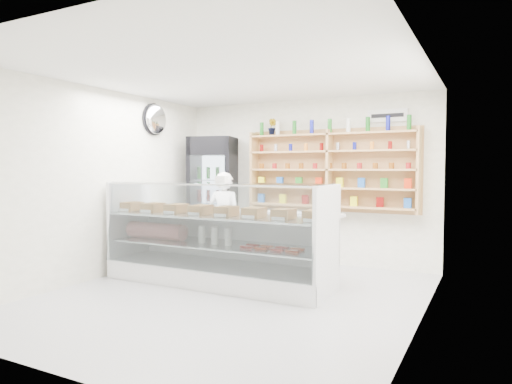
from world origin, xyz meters
The scene contains 8 objects.
room centered at (0.00, 0.00, 1.40)m, with size 5.00×5.00×5.00m.
display_counter centered at (-0.52, 0.51, 0.38)m, with size 3.27×0.98×1.42m.
shop_worker centered at (-0.96, 1.42, 0.78)m, with size 0.57×0.37×1.56m, color white.
drinks_cooler centered at (-1.63, 2.14, 1.10)m, with size 0.96×0.95×2.18m.
wall_shelving centered at (0.50, 2.34, 1.59)m, with size 2.84×0.28×1.33m.
potted_plant centered at (-0.54, 2.34, 2.34)m, with size 0.16×0.13×0.29m, color #1E6626.
security_mirror centered at (-2.17, 1.20, 2.45)m, with size 0.15×0.50×0.50m, color silver.
wall_sign centered at (1.40, 2.47, 2.45)m, with size 0.62×0.03×0.20m, color white.
Camera 1 is at (2.90, -4.88, 1.62)m, focal length 32.00 mm.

